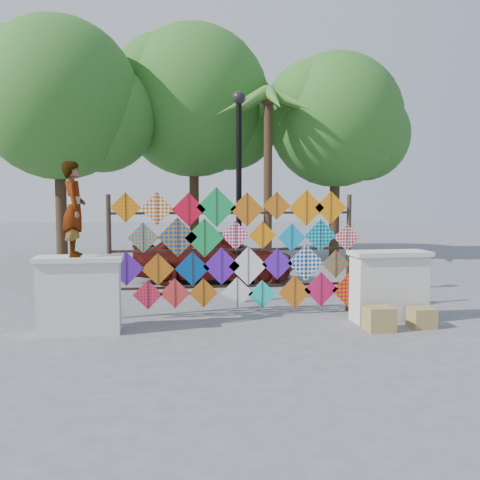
{
  "coord_description": "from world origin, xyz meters",
  "views": [
    {
      "loc": [
        -1.45,
        -9.21,
        2.24
      ],
      "look_at": [
        0.1,
        0.6,
        1.45
      ],
      "focal_mm": 40.0,
      "sensor_mm": 36.0,
      "label": 1
    }
  ],
  "objects_px": {
    "vendor_woman": "(74,209)",
    "sedan": "(214,255)",
    "lamppost": "(239,176)",
    "kite_rack": "(239,251)"
  },
  "relations": [
    {
      "from": "kite_rack",
      "to": "vendor_woman",
      "type": "height_order",
      "value": "vendor_woman"
    },
    {
      "from": "kite_rack",
      "to": "sedan",
      "type": "xyz_separation_m",
      "value": [
        -0.03,
        4.11,
        -0.51
      ]
    },
    {
      "from": "vendor_woman",
      "to": "sedan",
      "type": "height_order",
      "value": "vendor_woman"
    },
    {
      "from": "kite_rack",
      "to": "sedan",
      "type": "bearing_deg",
      "value": 90.45
    },
    {
      "from": "vendor_woman",
      "to": "sedan",
      "type": "bearing_deg",
      "value": -35.01
    },
    {
      "from": "sedan",
      "to": "lamppost",
      "type": "distance_m",
      "value": 3.47
    },
    {
      "from": "vendor_woman",
      "to": "lamppost",
      "type": "height_order",
      "value": "lamppost"
    },
    {
      "from": "sedan",
      "to": "lamppost",
      "type": "xyz_separation_m",
      "value": [
        0.23,
        -2.84,
        1.97
      ]
    },
    {
      "from": "kite_rack",
      "to": "lamppost",
      "type": "relative_size",
      "value": 1.11
    },
    {
      "from": "lamppost",
      "to": "vendor_woman",
      "type": "bearing_deg",
      "value": -144.29
    }
  ]
}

